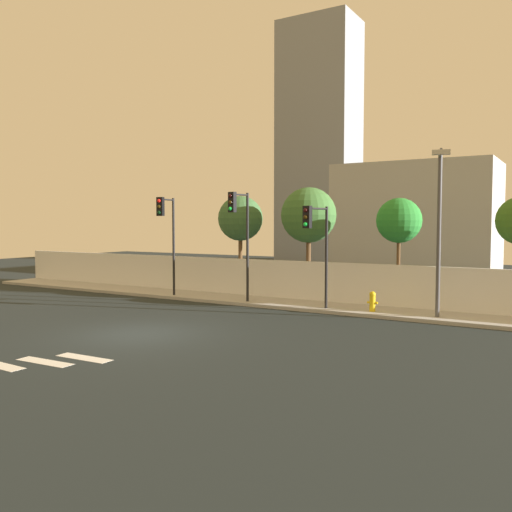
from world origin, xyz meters
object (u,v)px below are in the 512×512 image
object	(u,v)px
roadside_tree_midright	(399,221)
roadside_tree_midleft	(309,215)
fire_hydrant	(372,301)
traffic_light_center	(316,234)
traffic_light_left	(239,223)
street_lamp_curbside	(439,220)
traffic_light_right	(167,225)
roadside_tree_leftmost	(240,219)

from	to	relation	value
roadside_tree_midright	roadside_tree_midleft	bearing A→B (deg)	-180.00
fire_hydrant	roadside_tree_midright	bearing A→B (deg)	88.49
traffic_light_center	traffic_light_left	bearing A→B (deg)	176.76
traffic_light_left	street_lamp_curbside	world-z (taller)	street_lamp_curbside
traffic_light_right	roadside_tree_midleft	world-z (taller)	roadside_tree_midleft
traffic_light_center	roadside_tree_midleft	bearing A→B (deg)	119.15
traffic_light_right	street_lamp_curbside	distance (m)	12.83
street_lamp_curbside	roadside_tree_midright	xyz separation A→B (m)	(-2.56, 3.57, -0.03)
roadside_tree_midleft	roadside_tree_midright	distance (m)	4.54
traffic_light_center	fire_hydrant	bearing A→B (deg)	23.85
traffic_light_right	roadside_tree_midright	world-z (taller)	traffic_light_right
traffic_light_right	street_lamp_curbside	world-z (taller)	street_lamp_curbside
roadside_tree_leftmost	roadside_tree_midright	world-z (taller)	roadside_tree_leftmost
fire_hydrant	roadside_tree_leftmost	distance (m)	9.69
traffic_light_left	fire_hydrant	size ratio (longest dim) A/B	6.03
roadside_tree_midright	traffic_light_left	bearing A→B (deg)	-146.86
traffic_light_right	roadside_tree_midleft	distance (m)	7.02
street_lamp_curbside	fire_hydrant	size ratio (longest dim) A/B	7.46
roadside_tree_leftmost	roadside_tree_midright	xyz separation A→B (m)	(8.57, 0.00, -0.13)
roadside_tree_leftmost	roadside_tree_midleft	distance (m)	4.04
traffic_light_center	fire_hydrant	size ratio (longest dim) A/B	5.20
traffic_light_left	roadside_tree_leftmost	size ratio (longest dim) A/B	0.96
fire_hydrant	roadside_tree_midleft	bearing A→B (deg)	143.87
traffic_light_center	roadside_tree_midleft	xyz separation A→B (m)	(-2.33, 4.18, 0.82)
fire_hydrant	roadside_tree_leftmost	size ratio (longest dim) A/B	0.16
traffic_light_center	street_lamp_curbside	xyz separation A→B (m)	(4.76, 0.61, 0.57)
traffic_light_center	fire_hydrant	world-z (taller)	traffic_light_center
traffic_light_right	roadside_tree_leftmost	world-z (taller)	roadside_tree_leftmost
traffic_light_right	street_lamp_curbside	bearing A→B (deg)	2.06
traffic_light_left	traffic_light_center	bearing A→B (deg)	-3.24
fire_hydrant	roadside_tree_midleft	xyz separation A→B (m)	(-4.45, 3.24, 3.54)
street_lamp_curbside	fire_hydrant	world-z (taller)	street_lamp_curbside
traffic_light_center	roadside_tree_leftmost	distance (m)	7.65
traffic_light_center	roadside_tree_midleft	distance (m)	4.86
traffic_light_left	roadside_tree_midright	bearing A→B (deg)	33.14
street_lamp_curbside	roadside_tree_midright	bearing A→B (deg)	125.70
roadside_tree_midleft	traffic_light_left	bearing A→B (deg)	-111.20
roadside_tree_midright	traffic_light_right	bearing A→B (deg)	-158.56
roadside_tree_midleft	roadside_tree_midright	xyz separation A→B (m)	(4.53, 0.00, -0.28)
street_lamp_curbside	roadside_tree_midleft	size ratio (longest dim) A/B	1.11
traffic_light_right	roadside_tree_leftmost	distance (m)	4.38
fire_hydrant	roadside_tree_leftmost	xyz separation A→B (m)	(-8.48, 3.24, 3.38)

